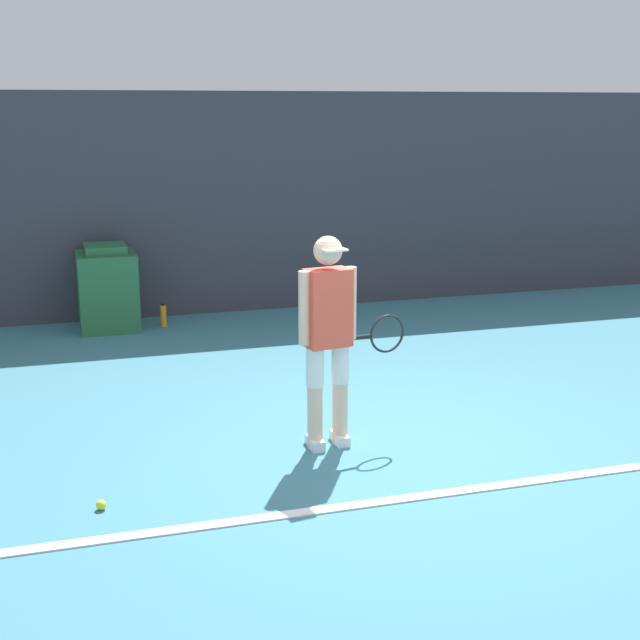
# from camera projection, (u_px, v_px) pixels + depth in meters

# --- Properties ---
(ground_plane) EXTENTS (24.00, 24.00, 0.00)m
(ground_plane) POSITION_uv_depth(u_px,v_px,m) (389.00, 451.00, 6.89)
(ground_plane) COLOR teal
(back_wall) EXTENTS (24.00, 0.10, 2.78)m
(back_wall) POSITION_uv_depth(u_px,v_px,m) (243.00, 203.00, 11.32)
(back_wall) COLOR #383842
(back_wall) RESTS_ON ground_plane
(court_baseline) EXTENTS (21.60, 0.10, 0.01)m
(court_baseline) POSITION_uv_depth(u_px,v_px,m) (434.00, 495.00, 6.10)
(court_baseline) COLOR white
(court_baseline) RESTS_ON ground_plane
(tennis_player) EXTENTS (0.92, 0.31, 1.66)m
(tennis_player) POSITION_uv_depth(u_px,v_px,m) (329.00, 332.00, 6.79)
(tennis_player) COLOR beige
(tennis_player) RESTS_ON ground_plane
(tennis_ball) EXTENTS (0.07, 0.07, 0.07)m
(tennis_ball) POSITION_uv_depth(u_px,v_px,m) (101.00, 505.00, 5.88)
(tennis_ball) COLOR #D1E533
(tennis_ball) RESTS_ON ground_plane
(covered_chair) EXTENTS (0.68, 0.76, 1.01)m
(covered_chair) POSITION_uv_depth(u_px,v_px,m) (107.00, 289.00, 10.58)
(covered_chair) COLOR #28663D
(covered_chair) RESTS_ON ground_plane
(water_bottle) EXTENTS (0.08, 0.08, 0.28)m
(water_bottle) POSITION_uv_depth(u_px,v_px,m) (163.00, 316.00, 10.74)
(water_bottle) COLOR orange
(water_bottle) RESTS_ON ground_plane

